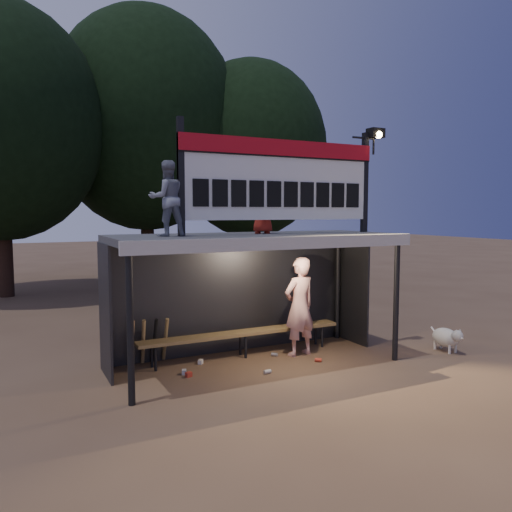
% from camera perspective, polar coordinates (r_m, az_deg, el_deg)
% --- Properties ---
extents(ground, '(80.00, 80.00, 0.00)m').
position_cam_1_polar(ground, '(9.09, -0.00, -12.27)').
color(ground, brown).
rests_on(ground, ground).
extents(player, '(0.74, 0.55, 1.87)m').
position_cam_1_polar(player, '(9.47, 4.98, -5.76)').
color(player, white).
rests_on(player, ground).
extents(child_a, '(0.60, 0.48, 1.20)m').
position_cam_1_polar(child_a, '(8.03, -10.15, 6.47)').
color(child_a, slate).
rests_on(child_a, dugout_shelter).
extents(child_b, '(0.51, 0.39, 0.94)m').
position_cam_1_polar(child_b, '(8.98, 0.75, 5.60)').
color(child_b, maroon).
rests_on(child_b, dugout_shelter).
extents(dugout_shelter, '(5.10, 2.08, 2.32)m').
position_cam_1_polar(dugout_shelter, '(8.94, -0.70, -0.47)').
color(dugout_shelter, '#3F3F41').
rests_on(dugout_shelter, ground).
extents(scoreboard_assembly, '(4.10, 0.27, 1.99)m').
position_cam_1_polar(scoreboard_assembly, '(8.95, 3.26, 9.00)').
color(scoreboard_assembly, black).
rests_on(scoreboard_assembly, dugout_shelter).
extents(bench, '(4.00, 0.35, 0.48)m').
position_cam_1_polar(bench, '(9.45, -1.51, -8.87)').
color(bench, olive).
rests_on(bench, ground).
extents(tree_mid, '(7.22, 7.22, 10.36)m').
position_cam_1_polar(tree_mid, '(20.17, -12.53, 14.82)').
color(tree_mid, '#302015').
rests_on(tree_mid, ground).
extents(tree_right, '(6.08, 6.08, 8.72)m').
position_cam_1_polar(tree_right, '(20.46, -0.59, 12.03)').
color(tree_right, '#321F16').
rests_on(tree_right, ground).
extents(dog, '(0.36, 0.81, 0.49)m').
position_cam_1_polar(dog, '(10.49, 20.99, -8.67)').
color(dog, beige).
rests_on(dog, ground).
extents(bats, '(0.67, 0.35, 0.84)m').
position_cam_1_polar(bats, '(9.14, -12.15, -9.48)').
color(bats, '#A5774D').
rests_on(bats, ground).
extents(litter, '(2.51, 1.10, 0.08)m').
position_cam_1_polar(litter, '(8.90, -1.98, -12.40)').
color(litter, '#B32E1E').
rests_on(litter, ground).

